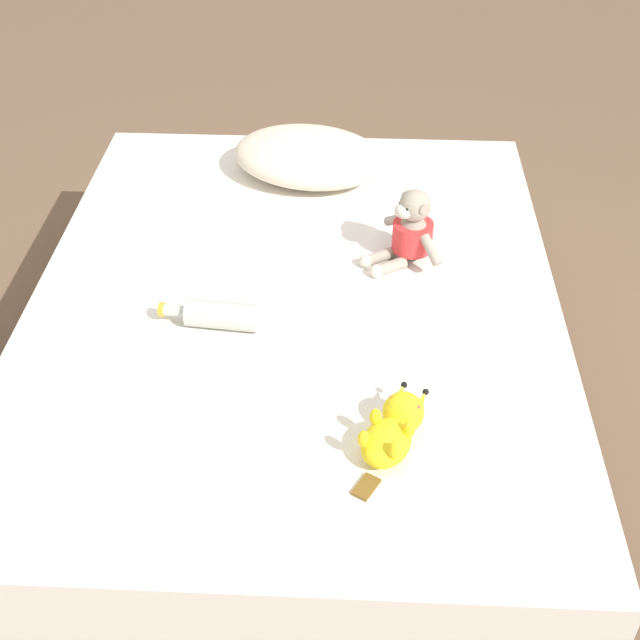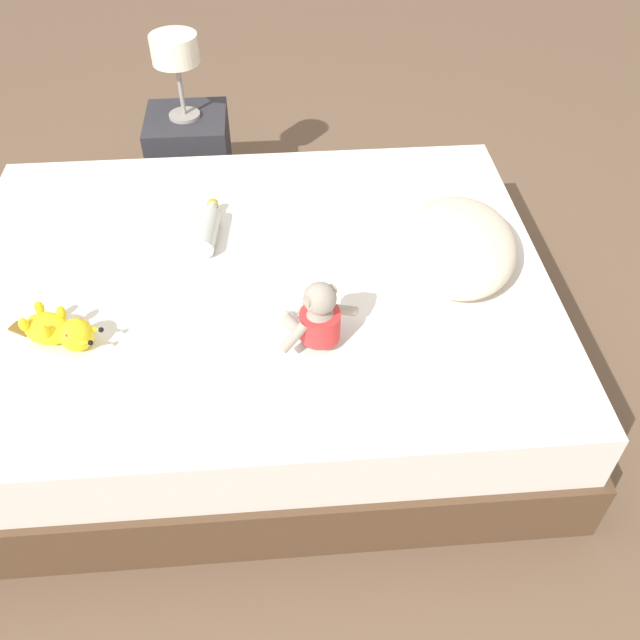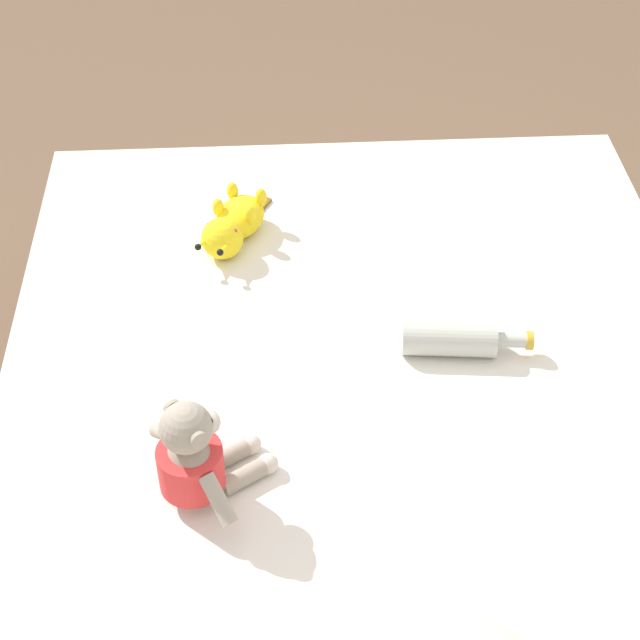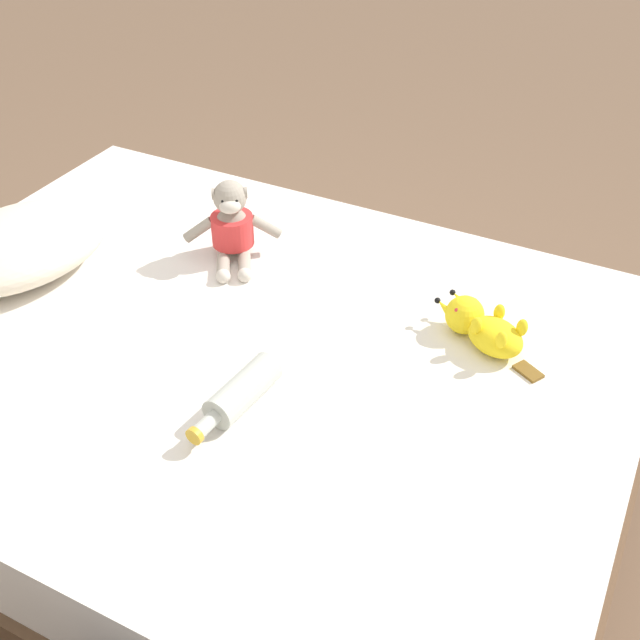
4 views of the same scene
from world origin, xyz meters
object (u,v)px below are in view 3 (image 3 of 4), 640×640
object	(u,v)px
bed	(364,482)
plush_monkey	(195,458)
plush_yellow_creature	(233,225)
glass_bottle	(454,338)

from	to	relation	value
bed	plush_monkey	xyz separation A→B (m)	(0.33, 0.20, 0.34)
plush_yellow_creature	glass_bottle	bearing A→B (deg)	138.55
plush_yellow_creature	glass_bottle	distance (m)	0.63
bed	plush_yellow_creature	bearing A→B (deg)	-64.31
plush_monkey	glass_bottle	xyz separation A→B (m)	(-0.53, -0.35, -0.06)
plush_yellow_creature	glass_bottle	size ratio (longest dim) A/B	1.13
plush_monkey	glass_bottle	bearing A→B (deg)	-146.48
glass_bottle	bed	bearing A→B (deg)	37.66
plush_yellow_creature	glass_bottle	world-z (taller)	plush_yellow_creature
bed	plush_monkey	distance (m)	0.51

